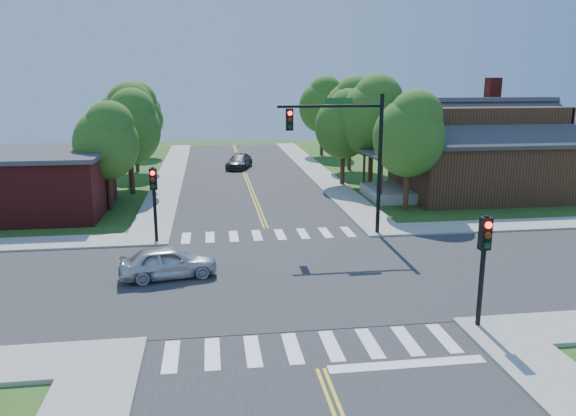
{
  "coord_description": "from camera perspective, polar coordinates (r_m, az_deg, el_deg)",
  "views": [
    {
      "loc": [
        -2.9,
        -21.5,
        8.05
      ],
      "look_at": [
        0.56,
        3.0,
        2.2
      ],
      "focal_mm": 35.0,
      "sensor_mm": 36.0,
      "label": 1
    }
  ],
  "objects": [
    {
      "name": "crosswalk_south",
      "position": [
        17.51,
        2.47,
        -13.92
      ],
      "size": [
        8.85,
        2.0,
        0.01
      ],
      "color": "white",
      "rests_on": "ground"
    },
    {
      "name": "sidewalk_ne",
      "position": [
        42.5,
        18.27,
        1.81
      ],
      "size": [
        40.0,
        40.0,
        0.14
      ],
      "color": "#9E9B93",
      "rests_on": "ground"
    },
    {
      "name": "centerline",
      "position": [
        23.12,
        -0.34,
        -6.95
      ],
      "size": [
        0.3,
        90.0,
        0.01
      ],
      "color": "gold",
      "rests_on": "ground"
    },
    {
      "name": "tree_e_c",
      "position": [
        49.04,
        6.49,
        10.0
      ],
      "size": [
        4.75,
        4.51,
        8.07
      ],
      "color": "#382314",
      "rests_on": "ground"
    },
    {
      "name": "sidewalk_nw",
      "position": [
        40.29,
        -26.55,
        0.46
      ],
      "size": [
        40.0,
        40.0,
        0.14
      ],
      "color": "#9E9B93",
      "rests_on": "ground"
    },
    {
      "name": "house_ne",
      "position": [
        40.29,
        18.68,
        5.88
      ],
      "size": [
        13.05,
        8.8,
        7.11
      ],
      "color": "#322111",
      "rests_on": "ground"
    },
    {
      "name": "road_ew",
      "position": [
        23.13,
        -0.34,
        -7.0
      ],
      "size": [
        90.0,
        10.0,
        0.04
      ],
      "primitive_type": "cube",
      "color": "#2D2D30",
      "rests_on": "ground"
    },
    {
      "name": "crosswalk_north",
      "position": [
        28.98,
        -1.98,
        -2.74
      ],
      "size": [
        8.85,
        2.0,
        0.01
      ],
      "color": "white",
      "rests_on": "ground"
    },
    {
      "name": "road_ns",
      "position": [
        23.13,
        -0.34,
        -7.01
      ],
      "size": [
        10.0,
        90.0,
        0.04
      ],
      "primitive_type": "cube",
      "color": "#2D2D30",
      "rests_on": "ground"
    },
    {
      "name": "tree_e_b",
      "position": [
        40.92,
        8.69,
        9.41
      ],
      "size": [
        4.83,
        4.59,
        8.21
      ],
      "color": "#382314",
      "rests_on": "ground"
    },
    {
      "name": "tree_w_c",
      "position": [
        49.46,
        -15.28,
        9.28
      ],
      "size": [
        4.47,
        4.25,
        7.6
      ],
      "color": "#382314",
      "rests_on": "ground"
    },
    {
      "name": "signal_pole_nw",
      "position": [
        27.74,
        -13.47,
        1.73
      ],
      "size": [
        0.34,
        0.42,
        3.8
      ],
      "color": "black",
      "rests_on": "ground"
    },
    {
      "name": "car_dgrey",
      "position": [
        49.99,
        -4.97,
        4.71
      ],
      "size": [
        4.05,
        5.21,
        1.24
      ],
      "primitive_type": "imported",
      "rotation": [
        0.0,
        0.0,
        -0.29
      ],
      "color": "#2F3235",
      "rests_on": "ground"
    },
    {
      "name": "tree_e_a",
      "position": [
        34.36,
        12.36,
        7.55
      ],
      "size": [
        4.3,
        4.08,
        7.31
      ],
      "color": "#382314",
      "rests_on": "ground"
    },
    {
      "name": "tree_w_a",
      "position": [
        35.55,
        -17.89,
        6.68
      ],
      "size": [
        3.9,
        3.71,
        6.64
      ],
      "color": "#382314",
      "rests_on": "ground"
    },
    {
      "name": "tree_w_d",
      "position": [
        58.7,
        -14.25,
        8.95
      ],
      "size": [
        3.6,
        3.42,
        6.12
      ],
      "color": "#382314",
      "rests_on": "ground"
    },
    {
      "name": "signal_mast_ne",
      "position": [
        28.11,
        6.08,
        6.69
      ],
      "size": [
        5.3,
        0.42,
        7.2
      ],
      "color": "black",
      "rests_on": "ground"
    },
    {
      "name": "tree_w_b",
      "position": [
        42.42,
        -15.93,
        8.7
      ],
      "size": [
        4.5,
        4.28,
        7.65
      ],
      "color": "#382314",
      "rests_on": "ground"
    },
    {
      "name": "tree_e_d",
      "position": [
        58.12,
        3.58,
        10.57
      ],
      "size": [
        4.76,
        4.52,
        8.09
      ],
      "color": "#382314",
      "rests_on": "ground"
    },
    {
      "name": "car_silver",
      "position": [
        23.32,
        -12.08,
        -5.46
      ],
      "size": [
        2.81,
        4.4,
        1.33
      ],
      "primitive_type": "imported",
      "rotation": [
        0.0,
        0.0,
        1.73
      ],
      "color": "silver",
      "rests_on": "ground"
    },
    {
      "name": "tree_house",
      "position": [
        41.77,
        5.78,
        8.63
      ],
      "size": [
        4.22,
        4.0,
        7.17
      ],
      "color": "#382314",
      "rests_on": "ground"
    },
    {
      "name": "intersection_patch",
      "position": [
        23.14,
        -0.34,
        -7.06
      ],
      "size": [
        10.2,
        10.2,
        0.06
      ],
      "primitive_type": "cube",
      "color": "#2D2D30",
      "rests_on": "ground"
    },
    {
      "name": "tree_bldg",
      "position": [
        39.9,
        -15.79,
        8.1
      ],
      "size": [
        4.28,
        4.07,
        7.28
      ],
      "color": "#382314",
      "rests_on": "ground"
    },
    {
      "name": "ground",
      "position": [
        23.14,
        -0.34,
        -7.06
      ],
      "size": [
        100.0,
        100.0,
        0.0
      ],
      "primitive_type": "plane",
      "color": "#265019",
      "rests_on": "ground"
    },
    {
      "name": "signal_pole_se",
      "position": [
        18.79,
        19.3,
        -4.13
      ],
      "size": [
        0.34,
        0.42,
        3.8
      ],
      "color": "black",
      "rests_on": "ground"
    },
    {
      "name": "stop_bar",
      "position": [
        16.94,
        12.02,
        -15.38
      ],
      "size": [
        4.6,
        0.45,
        0.09
      ],
      "primitive_type": "cube",
      "color": "white",
      "rests_on": "ground"
    },
    {
      "name": "building_nw",
      "position": [
        37.01,
        -25.7,
        2.39
      ],
      "size": [
        10.4,
        8.4,
        3.73
      ],
      "color": "maroon",
      "rests_on": "ground"
    }
  ]
}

